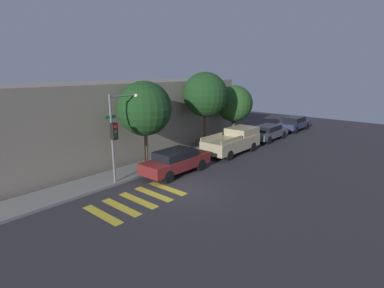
{
  "coord_description": "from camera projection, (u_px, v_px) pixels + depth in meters",
  "views": [
    {
      "loc": [
        -11.06,
        -10.09,
        6.2
      ],
      "look_at": [
        3.01,
        2.1,
        1.6
      ],
      "focal_mm": 28.0,
      "sensor_mm": 36.0,
      "label": 1
    }
  ],
  "objects": [
    {
      "name": "sedan_far_end",
      "position": [
        294.0,
        123.0,
        31.48
      ],
      "size": [
        4.54,
        1.78,
        1.45
      ],
      "color": "#2D3351",
      "rests_on": "ground"
    },
    {
      "name": "building_row",
      "position": [
        92.0,
        122.0,
        20.98
      ],
      "size": [
        26.0,
        6.0,
        5.37
      ],
      "primitive_type": "cube",
      "color": "gray",
      "rests_on": "ground"
    },
    {
      "name": "ground_plane",
      "position": [
        185.0,
        189.0,
        16.02
      ],
      "size": [
        60.0,
        60.0,
        0.0
      ],
      "primitive_type": "plane",
      "color": "#2D2B30"
    },
    {
      "name": "sedan_middle",
      "position": [
        268.0,
        132.0,
        27.14
      ],
      "size": [
        4.69,
        1.82,
        1.37
      ],
      "color": "#4C5156",
      "rests_on": "ground"
    },
    {
      "name": "pickup_truck",
      "position": [
        233.0,
        141.0,
        22.9
      ],
      "size": [
        5.24,
        2.04,
        1.82
      ],
      "color": "tan",
      "rests_on": "ground"
    },
    {
      "name": "tree_near_corner",
      "position": [
        145.0,
        109.0,
        18.31
      ],
      "size": [
        3.36,
        3.36,
        5.6
      ],
      "color": "brown",
      "rests_on": "ground"
    },
    {
      "name": "crosswalk",
      "position": [
        138.0,
        200.0,
        14.67
      ],
      "size": [
        4.46,
        2.6,
        0.0
      ],
      "color": "gold",
      "rests_on": "ground"
    },
    {
      "name": "tree_midblock",
      "position": [
        205.0,
        95.0,
        22.56
      ],
      "size": [
        3.35,
        3.35,
        6.09
      ],
      "color": "#4C3823",
      "rests_on": "ground"
    },
    {
      "name": "tree_far_end",
      "position": [
        234.0,
        104.0,
        25.79
      ],
      "size": [
        3.13,
        3.13,
        4.97
      ],
      "color": "#4C3823",
      "rests_on": "ground"
    },
    {
      "name": "sidewalk",
      "position": [
        134.0,
        171.0,
        18.74
      ],
      "size": [
        26.0,
        2.21,
        0.14
      ],
      "primitive_type": "cube",
      "color": "slate",
      "rests_on": "ground"
    },
    {
      "name": "sedan_near_corner",
      "position": [
        176.0,
        161.0,
        18.27
      ],
      "size": [
        4.67,
        1.75,
        1.5
      ],
      "color": "maroon",
      "rests_on": "ground"
    },
    {
      "name": "traffic_light_pole",
      "position": [
        119.0,
        124.0,
        16.21
      ],
      "size": [
        2.29,
        0.56,
        4.99
      ],
      "color": "slate",
      "rests_on": "ground"
    }
  ]
}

